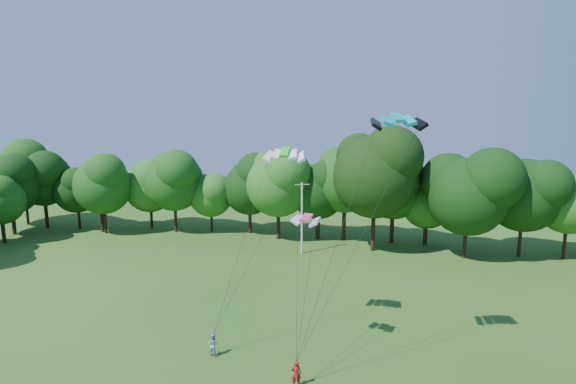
# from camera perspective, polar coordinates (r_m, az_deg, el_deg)

# --- Properties ---
(utility_pole) EXTENTS (1.60, 0.74, 8.55)m
(utility_pole) POSITION_cam_1_polar(r_m,az_deg,el_deg) (53.05, 1.78, -3.27)
(utility_pole) COLOR silver
(utility_pole) RESTS_ON ground
(kite_flyer_left) EXTENTS (0.70, 0.57, 1.67)m
(kite_flyer_left) POSITION_cam_1_polar(r_m,az_deg,el_deg) (29.22, 1.04, -22.07)
(kite_flyer_left) COLOR #AC1816
(kite_flyer_left) RESTS_ON ground
(kite_flyer_right) EXTENTS (0.92, 0.81, 1.57)m
(kite_flyer_right) POSITION_cam_1_polar(r_m,az_deg,el_deg) (32.76, -9.47, -18.56)
(kite_flyer_right) COLOR #92B3CB
(kite_flyer_right) RESTS_ON ground
(kite_teal) EXTENTS (3.44, 2.26, 0.60)m
(kite_teal) POSITION_cam_1_polar(r_m,az_deg,el_deg) (27.61, 13.73, 9.16)
(kite_teal) COLOR #05A5A9
(kite_teal) RESTS_ON ground
(kite_green) EXTENTS (2.90, 1.39, 0.68)m
(kite_green) POSITION_cam_1_polar(r_m,az_deg,el_deg) (31.23, -0.40, 5.09)
(kite_green) COLOR #25E822
(kite_green) RESTS_ON ground
(kite_pink) EXTENTS (2.06, 1.38, 0.42)m
(kite_pink) POSITION_cam_1_polar(r_m,az_deg,el_deg) (29.17, 2.33, -3.27)
(kite_pink) COLOR #D13A68
(kite_pink) RESTS_ON ground
(tree_back_west) EXTENTS (7.80, 7.80, 11.34)m
(tree_back_west) POSITION_cam_1_polar(r_m,az_deg,el_deg) (67.85, -22.81, 1.12)
(tree_back_west) COLOR #302213
(tree_back_west) RESTS_ON ground
(tree_back_center) EXTENTS (10.98, 10.98, 15.97)m
(tree_back_center) POSITION_cam_1_polar(r_m,az_deg,el_deg) (54.25, 10.99, 2.84)
(tree_back_center) COLOR #2F2312
(tree_back_center) RESTS_ON ground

